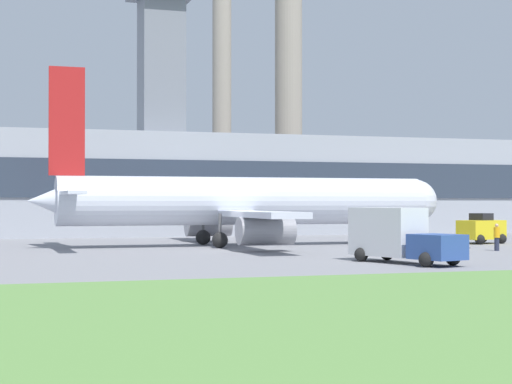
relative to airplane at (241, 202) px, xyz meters
name	(u,v)px	position (x,y,z in m)	size (l,w,h in m)	color
ground_plane	(237,251)	(-1.94, -5.69, -2.93)	(400.00, 400.00, 0.00)	gray
terminal_building	(153,180)	(-1.90, 21.20, 2.03)	(78.25, 10.76, 24.59)	#9EA3AD
smokestack_left	(222,92)	(11.41, 46.30, 13.65)	(2.68, 2.68, 32.93)	gray
smokestack_right	(289,76)	(20.47, 47.18, 16.04)	(3.99, 3.99, 37.61)	gray
airplane	(241,202)	(0.00, 0.00, 0.00)	(28.60, 24.47, 11.53)	silver
pushback_tug	(481,230)	(17.26, -2.04, -1.96)	(3.61, 3.01, 2.16)	yellow
baggage_truck	(398,236)	(2.70, -17.67, -1.62)	(3.59, 6.66, 2.68)	#2D4C93
ground_crew_person	(497,237)	(13.13, -10.23, -2.08)	(0.44, 0.44, 1.65)	#23283D
traffic_cone_near_nose	(453,242)	(13.74, -4.16, -2.64)	(0.58, 0.58, 0.62)	black
traffic_cone_wingtip	(465,244)	(12.99, -6.93, -2.64)	(0.46, 0.46, 0.63)	black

